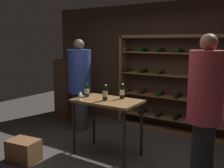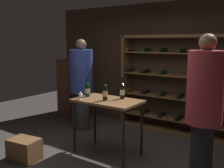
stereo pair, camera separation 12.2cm
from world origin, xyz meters
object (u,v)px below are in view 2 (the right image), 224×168
Objects in this scene: wine_bottle_amber_reserve at (105,92)px; wine_glass_stemmed_left at (81,93)px; person_host_in_suit at (82,81)px; person_guest_khaki at (204,105)px; display_cabinet at (68,88)px; wine_rack at (180,86)px; wine_bottle_red_label at (122,91)px; wine_bottle_gold_foil at (87,89)px; wine_crate at (24,149)px; tasting_table at (107,106)px.

wine_bottle_amber_reserve reaches higher than wine_glass_stemmed_left.
person_host_in_suit is 0.97× the size of person_guest_khaki.
display_cabinet is at bearing 147.91° from wine_bottle_amber_reserve.
wine_rack is 7.14× the size of wine_bottle_red_label.
display_cabinet is 4.16× the size of wine_bottle_gold_foil.
wine_crate is 1.28× the size of wine_bottle_amber_reserve.
wine_bottle_amber_reserve is 0.41m from wine_glass_stemmed_left.
person_host_in_suit is 5.58× the size of wine_bottle_gold_foil.
person_host_in_suit is 1.27m from wine_glass_stemmed_left.
wine_glass_stemmed_left is at bearing -147.48° from tasting_table.
tasting_table is 0.49m from wine_bottle_gold_foil.
wine_crate is 1.39× the size of wine_bottle_gold_foil.
person_host_in_suit reaches higher than wine_bottle_amber_reserve.
tasting_table is 3.14× the size of wine_bottle_gold_foil.
wine_rack is at bearing 70.41° from wine_bottle_amber_reserve.
wine_bottle_amber_reserve reaches higher than tasting_table.
wine_rack is 2.78m from display_cabinet.
wine_rack reaches higher than person_guest_khaki.
person_host_in_suit is (-1.20, 0.73, 0.23)m from tasting_table.
wine_bottle_gold_foil is 0.26m from wine_glass_stemmed_left.
wine_rack reaches higher than display_cabinet.
wine_bottle_red_label is at bearing 52.05° from tasting_table.
wine_bottle_red_label is at bearing -73.40° from person_host_in_suit.
tasting_table is 7.68× the size of wine_glass_stemmed_left.
wine_bottle_gold_foil is at bearing 72.53° from person_guest_khaki.
wine_glass_stemmed_left is (0.06, -0.25, -0.02)m from wine_bottle_gold_foil.
person_host_in_suit is at bearing 146.83° from wine_bottle_amber_reserve.
wine_crate is (-1.58, -2.59, -0.83)m from wine_rack.
person_guest_khaki reaches higher than person_host_in_suit.
tasting_table is 2.90× the size of wine_bottle_amber_reserve.
wine_bottle_gold_foil is (-2.00, 0.08, -0.03)m from person_guest_khaki.
wine_glass_stemmed_left is (-1.94, -0.17, -0.05)m from person_guest_khaki.
wine_bottle_amber_reserve is at bearing 42.23° from wine_crate.
person_guest_khaki is 5.40× the size of wine_bottle_red_label.
wine_rack reaches higher than person_host_in_suit.
wine_bottle_gold_foil is at bearing 103.90° from wine_glass_stemmed_left.
wine_bottle_red_label is 0.98× the size of wine_bottle_amber_reserve.
person_guest_khaki is 5.30× the size of wine_bottle_amber_reserve.
wine_glass_stemmed_left is (0.60, 0.70, 0.87)m from wine_crate.
display_cabinet is (-2.14, 1.28, -0.11)m from tasting_table.
tasting_table is at bearing 32.52° from wine_glass_stemmed_left.
tasting_table is 2.95× the size of wine_bottle_red_label.
wine_rack is 7.00× the size of wine_bottle_amber_reserve.
person_guest_khaki is (0.96, -1.72, 0.10)m from wine_rack.
person_host_in_suit reaches higher than wine_bottle_red_label.
display_cabinet is at bearing -172.24° from wine_rack.
wine_crate is 1.59m from wine_bottle_amber_reserve.
display_cabinet is (-2.74, -0.37, -0.28)m from wine_rack.
wine_rack is 1.36× the size of person_host_in_suit.
wine_bottle_gold_foil is 0.43m from wine_bottle_amber_reserve.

